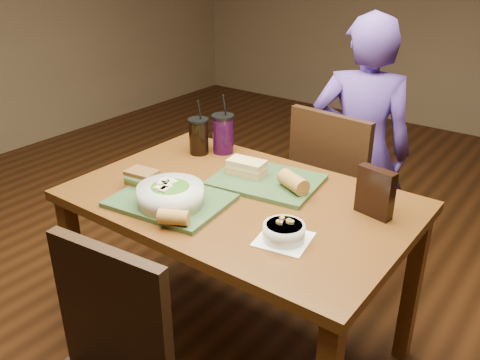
% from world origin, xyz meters
% --- Properties ---
extents(ground, '(6.00, 6.00, 0.00)m').
position_xyz_m(ground, '(0.00, 0.00, 0.00)').
color(ground, '#381C0B').
rests_on(ground, ground).
extents(dining_table, '(1.30, 0.85, 0.75)m').
position_xyz_m(dining_table, '(0.00, 0.00, 0.66)').
color(dining_table, '#583111').
rests_on(dining_table, ground).
extents(chair_far, '(0.45, 0.45, 0.95)m').
position_xyz_m(chair_far, '(0.08, 0.67, 0.53)').
color(chair_far, black).
rests_on(chair_far, ground).
extents(diner, '(0.58, 0.48, 1.37)m').
position_xyz_m(diner, '(0.11, 0.86, 0.68)').
color(diner, '#50348F').
rests_on(diner, ground).
extents(tray_near, '(0.45, 0.37, 0.02)m').
position_xyz_m(tray_near, '(-0.18, -0.20, 0.76)').
color(tray_near, '#314A28').
rests_on(tray_near, dining_table).
extents(tray_far, '(0.46, 0.38, 0.02)m').
position_xyz_m(tray_far, '(0.01, 0.16, 0.76)').
color(tray_far, '#314A28').
rests_on(tray_far, dining_table).
extents(salad_bowl, '(0.24, 0.24, 0.08)m').
position_xyz_m(salad_bowl, '(-0.15, -0.23, 0.81)').
color(salad_bowl, silver).
rests_on(salad_bowl, tray_near).
extents(soup_bowl, '(0.20, 0.20, 0.07)m').
position_xyz_m(soup_bowl, '(0.31, -0.17, 0.78)').
color(soup_bowl, white).
rests_on(soup_bowl, dining_table).
extents(sandwich_near, '(0.13, 0.10, 0.06)m').
position_xyz_m(sandwich_near, '(-0.36, -0.17, 0.80)').
color(sandwich_near, '#593819').
rests_on(sandwich_near, tray_near).
extents(sandwich_far, '(0.16, 0.10, 0.06)m').
position_xyz_m(sandwich_far, '(-0.08, 0.15, 0.80)').
color(sandwich_far, tan).
rests_on(sandwich_far, tray_far).
extents(baguette_near, '(0.12, 0.09, 0.05)m').
position_xyz_m(baguette_near, '(-0.04, -0.33, 0.79)').
color(baguette_near, '#AD7533').
rests_on(baguette_near, tray_near).
extents(baguette_far, '(0.15, 0.11, 0.07)m').
position_xyz_m(baguette_far, '(0.15, 0.14, 0.80)').
color(baguette_far, '#AD7533').
rests_on(baguette_far, tray_far).
extents(cup_cola, '(0.10, 0.10, 0.26)m').
position_xyz_m(cup_cola, '(-0.42, 0.24, 0.83)').
color(cup_cola, black).
rests_on(cup_cola, dining_table).
extents(cup_berry, '(0.10, 0.10, 0.28)m').
position_xyz_m(cup_berry, '(-0.34, 0.32, 0.84)').
color(cup_berry, black).
rests_on(cup_berry, dining_table).
extents(chip_bag, '(0.14, 0.07, 0.18)m').
position_xyz_m(chip_bag, '(0.47, 0.17, 0.84)').
color(chip_bag, black).
rests_on(chip_bag, dining_table).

